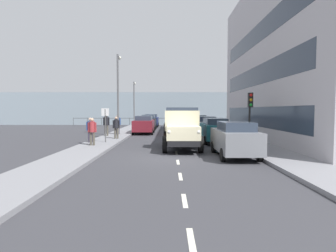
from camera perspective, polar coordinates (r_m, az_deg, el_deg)
The scene contains 24 objects.
ground_plane at distance 21.68m, azimuth 1.25°, elevation -2.79°, with size 80.00×80.00×0.00m, color #38383D.
sidewalk_left at distance 22.30m, azimuth 13.94°, elevation -2.52°, with size 2.27×37.61×0.15m, color gray.
sidewalk_right at distance 22.13m, azimuth -11.54°, elevation -2.53°, with size 2.27×37.61×0.15m, color gray.
road_centreline_markings at distance 21.65m, azimuth 1.25°, elevation -2.78°, with size 0.12×34.41×0.01m.
building_terrace at distance 23.77m, azimuth 26.54°, elevation 12.24°, with size 7.79×20.37×12.27m.
sea_horizon at distance 43.36m, azimuth 0.74°, elevation 3.55°, with size 80.00×0.80×5.00m, color #84939E.
seawall_railing at distance 39.78m, azimuth 0.78°, elevation 1.30°, with size 28.08×0.08×1.20m.
truck_vintage_cream at distance 16.29m, azimuth 2.80°, elevation -0.64°, with size 2.17×5.64×2.43m.
car_grey_kerbside_near at distance 14.07m, azimuth 13.38°, elevation -2.50°, with size 1.82×4.23×1.72m.
car_teal_kerbside_1 at distance 19.95m, azimuth 9.45°, elevation -0.77°, with size 1.77×4.32×1.72m.
car_white_kerbside_2 at distance 25.09m, azimuth 7.54°, elevation 0.07°, with size 1.90×4.35×1.72m.
car_silver_kerbside_3 at distance 31.22m, azimuth 6.10°, elevation 0.70°, with size 1.91×4.43×1.72m.
car_maroon_oppositeside_0 at distance 27.05m, azimuth -4.91°, elevation 0.31°, with size 1.91×4.13×1.72m.
car_black_oppositeside_1 at distance 32.85m, azimuth -4.01°, elevation 0.83°, with size 1.80×4.00×1.72m.
car_navy_oppositeside_2 at distance 38.15m, azimuth -3.42°, elevation 1.18°, with size 1.96×4.11×1.72m.
pedestrian_by_lamp at distance 17.54m, azimuth -15.15°, elevation -0.64°, with size 0.53×0.34×1.66m.
pedestrian_with_bag at distance 19.18m, azimuth -15.50°, elevation -0.39°, with size 0.53×0.34×1.63m.
pedestrian_couple_a at distance 21.28m, azimuth -10.47°, elevation 0.05°, with size 0.53×0.34×1.64m.
pedestrian_in_dark_coat at distance 23.75m, azimuth -12.41°, elevation 0.65°, with size 0.53×0.34×1.83m.
pedestrian_strolling at distance 25.33m, azimuth -10.16°, elevation 0.66°, with size 0.53×0.34×1.71m.
traffic_light_near at distance 18.04m, azimuth 16.33°, elevation 3.73°, with size 0.28×0.41×3.20m.
lamp_post_promenade at distance 24.98m, azimuth -10.07°, elevation 7.71°, with size 0.32×1.14×6.93m.
lamp_post_far at distance 37.60m, azimuth -6.87°, elevation 5.38°, with size 0.32×1.14×5.86m.
street_sign at distance 18.97m, azimuth -12.62°, elevation 1.37°, with size 0.50×0.07×2.25m.
Camera 1 is at (0.39, 13.57, 2.29)m, focal length 30.02 mm.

